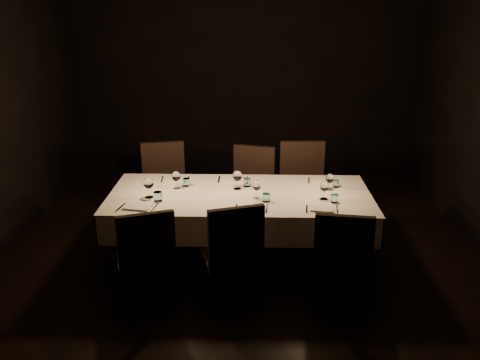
{
  "coord_description": "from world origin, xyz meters",
  "views": [
    {
      "loc": [
        0.11,
        -4.56,
        2.54
      ],
      "look_at": [
        0.0,
        0.0,
        0.9
      ],
      "focal_mm": 38.0,
      "sensor_mm": 36.0,
      "label": 1
    }
  ],
  "objects_px": {
    "chair_far_right": "(303,185)",
    "dining_table": "(240,201)",
    "chair_near_left": "(146,256)",
    "chair_far_left": "(165,184)",
    "chair_near_center": "(232,251)",
    "chair_far_center": "(251,187)",
    "chair_near_right": "(341,259)"
  },
  "relations": [
    {
      "from": "dining_table",
      "to": "chair_near_center",
      "type": "xyz_separation_m",
      "value": [
        -0.05,
        -0.75,
        -0.15
      ]
    },
    {
      "from": "chair_far_center",
      "to": "chair_near_right",
      "type": "bearing_deg",
      "value": -52.02
    },
    {
      "from": "chair_far_right",
      "to": "chair_far_left",
      "type": "bearing_deg",
      "value": 175.2
    },
    {
      "from": "dining_table",
      "to": "chair_far_left",
      "type": "relative_size",
      "value": 2.5
    },
    {
      "from": "chair_near_right",
      "to": "chair_far_center",
      "type": "xyz_separation_m",
      "value": [
        -0.74,
        1.64,
        0.01
      ]
    },
    {
      "from": "chair_far_center",
      "to": "dining_table",
      "type": "bearing_deg",
      "value": -84.21
    },
    {
      "from": "chair_near_left",
      "to": "chair_far_left",
      "type": "height_order",
      "value": "chair_far_left"
    },
    {
      "from": "chair_near_left",
      "to": "chair_far_center",
      "type": "distance_m",
      "value": 1.85
    },
    {
      "from": "chair_near_left",
      "to": "chair_far_left",
      "type": "xyz_separation_m",
      "value": [
        -0.12,
        1.68,
        0.02
      ]
    },
    {
      "from": "chair_far_center",
      "to": "chair_near_center",
      "type": "bearing_deg",
      "value": -82.08
    },
    {
      "from": "chair_near_right",
      "to": "chair_far_right",
      "type": "height_order",
      "value": "chair_far_right"
    },
    {
      "from": "dining_table",
      "to": "chair_near_center",
      "type": "relative_size",
      "value": 2.58
    },
    {
      "from": "chair_far_left",
      "to": "dining_table",
      "type": "bearing_deg",
      "value": -55.84
    },
    {
      "from": "chair_near_center",
      "to": "dining_table",
      "type": "bearing_deg",
      "value": -111.96
    },
    {
      "from": "dining_table",
      "to": "chair_near_left",
      "type": "xyz_separation_m",
      "value": [
        -0.76,
        -0.84,
        -0.16
      ]
    },
    {
      "from": "chair_near_left",
      "to": "chair_far_right",
      "type": "height_order",
      "value": "chair_far_right"
    },
    {
      "from": "chair_near_left",
      "to": "dining_table",
      "type": "bearing_deg",
      "value": -151.47
    },
    {
      "from": "chair_near_center",
      "to": "chair_far_left",
      "type": "distance_m",
      "value": 1.79
    },
    {
      "from": "chair_far_left",
      "to": "chair_far_center",
      "type": "xyz_separation_m",
      "value": [
        0.99,
        -0.04,
        -0.01
      ]
    },
    {
      "from": "chair_far_right",
      "to": "chair_near_center",
      "type": "bearing_deg",
      "value": -118.24
    },
    {
      "from": "chair_near_left",
      "to": "chair_near_right",
      "type": "xyz_separation_m",
      "value": [
        1.61,
        -0.01,
        0.0
      ]
    },
    {
      "from": "chair_near_left",
      "to": "chair_far_center",
      "type": "relative_size",
      "value": 0.97
    },
    {
      "from": "dining_table",
      "to": "chair_far_center",
      "type": "bearing_deg",
      "value": 82.08
    },
    {
      "from": "dining_table",
      "to": "chair_far_right",
      "type": "height_order",
      "value": "chair_far_right"
    },
    {
      "from": "chair_far_center",
      "to": "chair_far_right",
      "type": "relative_size",
      "value": 0.94
    },
    {
      "from": "chair_far_left",
      "to": "chair_near_left",
      "type": "bearing_deg",
      "value": -98.26
    },
    {
      "from": "chair_near_right",
      "to": "chair_far_center",
      "type": "height_order",
      "value": "chair_far_center"
    },
    {
      "from": "chair_far_right",
      "to": "chair_near_left",
      "type": "bearing_deg",
      "value": -134.33
    },
    {
      "from": "chair_far_right",
      "to": "dining_table",
      "type": "bearing_deg",
      "value": -134.07
    },
    {
      "from": "chair_near_left",
      "to": "chair_far_right",
      "type": "xyz_separation_m",
      "value": [
        1.44,
        1.62,
        0.04
      ]
    },
    {
      "from": "chair_near_center",
      "to": "chair_far_right",
      "type": "bearing_deg",
      "value": -134.04
    },
    {
      "from": "chair_far_left",
      "to": "chair_far_center",
      "type": "height_order",
      "value": "chair_far_left"
    }
  ]
}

